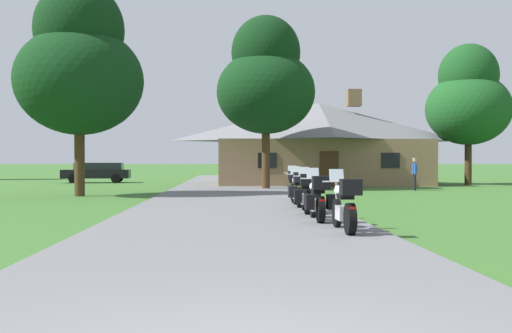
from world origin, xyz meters
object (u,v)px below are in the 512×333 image
motorcycle_yellow_farthest_in_row (293,186)px  tree_right_of_lodge (468,99)px  motorcycle_white_fourth_in_row (298,190)px  motorcycle_white_second_in_row (318,199)px  bystander_blue_shirt_near_lodge (415,172)px  tree_by_lodge_front (266,80)px  motorcycle_silver_nearest_to_camera (345,205)px  tree_left_near (79,66)px  motorcycle_red_third_in_row (306,194)px  parked_black_suv_far_left (97,172)px

motorcycle_yellow_farthest_in_row → tree_right_of_lodge: tree_right_of_lodge is taller
motorcycle_white_fourth_in_row → motorcycle_white_second_in_row: bearing=-90.2°
motorcycle_white_fourth_in_row → tree_right_of_lodge: (13.08, 19.01, 4.88)m
bystander_blue_shirt_near_lodge → tree_by_lodge_front: 9.21m
motorcycle_silver_nearest_to_camera → motorcycle_yellow_farthest_in_row: bearing=89.9°
tree_left_near → motorcycle_yellow_farthest_in_row: bearing=-28.3°
motorcycle_red_third_in_row → parked_black_suv_far_left: parked_black_suv_far_left is taller
motorcycle_red_third_in_row → parked_black_suv_far_left: 28.36m
motorcycle_yellow_farthest_in_row → tree_by_lodge_front: bearing=95.6°
motorcycle_red_third_in_row → tree_right_of_lodge: (13.12, 21.44, 4.88)m
motorcycle_white_second_in_row → tree_by_lodge_front: (-0.23, 17.98, 5.25)m
motorcycle_silver_nearest_to_camera → parked_black_suv_far_left: size_ratio=0.44×
motorcycle_yellow_farthest_in_row → tree_left_near: 11.23m
motorcycle_red_third_in_row → motorcycle_yellow_farthest_in_row: 4.88m
motorcycle_silver_nearest_to_camera → motorcycle_white_fourth_in_row: 7.10m
bystander_blue_shirt_near_lodge → tree_right_of_lodge: bearing=152.6°
motorcycle_silver_nearest_to_camera → bystander_blue_shirt_near_lodge: 20.09m
motorcycle_white_fourth_in_row → tree_right_of_lodge: 23.58m
motorcycle_white_second_in_row → motorcycle_yellow_farthest_in_row: same height
motorcycle_white_second_in_row → tree_left_near: size_ratio=0.22×
motorcycle_silver_nearest_to_camera → parked_black_suv_far_left: 32.76m
motorcycle_white_second_in_row → parked_black_suv_far_left: size_ratio=0.44×
motorcycle_silver_nearest_to_camera → tree_left_near: size_ratio=0.22×
motorcycle_white_fourth_in_row → tree_by_lodge_front: tree_by_lodge_front is taller
motorcycle_white_second_in_row → tree_left_near: 15.67m
motorcycle_white_second_in_row → bystander_blue_shirt_near_lodge: bearing=66.2°
motorcycle_white_fourth_in_row → tree_by_lodge_front: size_ratio=0.22×
tree_left_near → bystander_blue_shirt_near_lodge: bearing=15.5°
motorcycle_red_third_in_row → tree_left_near: size_ratio=0.22×
bystander_blue_shirt_near_lodge → motorcycle_silver_nearest_to_camera: bearing=-10.4°
bystander_blue_shirt_near_lodge → tree_by_lodge_front: size_ratio=0.18×
motorcycle_white_fourth_in_row → tree_right_of_lodge: tree_right_of_lodge is taller
tree_by_lodge_front → parked_black_suv_far_left: (-11.18, 10.36, -5.08)m
motorcycle_white_second_in_row → tree_left_near: bearing=126.4°
motorcycle_white_fourth_in_row → bystander_blue_shirt_near_lodge: size_ratio=1.23×
tree_by_lodge_front → parked_black_suv_far_left: bearing=137.2°
motorcycle_white_fourth_in_row → tree_by_lodge_front: (-0.28, 13.16, 5.25)m
motorcycle_white_second_in_row → tree_right_of_lodge: size_ratio=0.23×
motorcycle_red_third_in_row → tree_left_near: bearing=135.1°
motorcycle_white_second_in_row → motorcycle_white_fourth_in_row: same height
motorcycle_yellow_farthest_in_row → tree_left_near: bearing=155.4°
motorcycle_white_fourth_in_row → parked_black_suv_far_left: size_ratio=0.44×
motorcycle_white_second_in_row → motorcycle_silver_nearest_to_camera: bearing=-83.7°
motorcycle_red_third_in_row → tree_by_lodge_front: bearing=93.9°
bystander_blue_shirt_near_lodge → parked_black_suv_far_left: size_ratio=0.36×
motorcycle_yellow_farthest_in_row → bystander_blue_shirt_near_lodge: 11.75m
motorcycle_silver_nearest_to_camera → bystander_blue_shirt_near_lodge: bearing=68.4°
bystander_blue_shirt_near_lodge → tree_by_lodge_front: bearing=-90.6°
motorcycle_silver_nearest_to_camera → parked_black_suv_far_left: parked_black_suv_far_left is taller
motorcycle_white_second_in_row → bystander_blue_shirt_near_lodge: 18.07m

